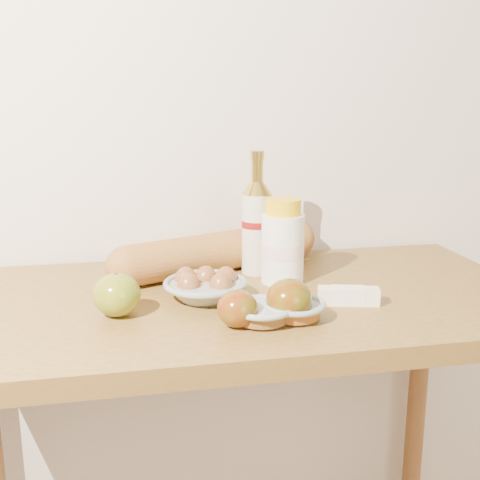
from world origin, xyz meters
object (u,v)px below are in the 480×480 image
table (237,352)px  baguette (219,252)px  bourbon_bottle (257,224)px  cream_bottle (283,244)px  egg_bowl (205,287)px

table → baguette: bearing=92.5°
bourbon_bottle → table: bearing=-135.9°
table → cream_bottle: (0.11, 0.07, 0.21)m
table → bourbon_bottle: 0.28m
bourbon_bottle → baguette: 0.11m
baguette → bourbon_bottle: bearing=-43.2°
baguette → cream_bottle: bearing=-63.9°
egg_bowl → baguette: size_ratio=0.37×
table → egg_bowl: egg_bowl is taller
cream_bottle → baguette: (-0.12, 0.11, -0.04)m
table → baguette: 0.24m
cream_bottle → egg_bowl: bearing=-160.4°
table → baguette: (-0.01, 0.17, 0.17)m
egg_bowl → baguette: bearing=72.5°
bourbon_bottle → baguette: size_ratio=0.52×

